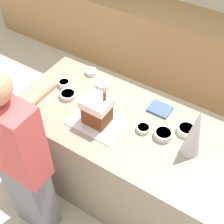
% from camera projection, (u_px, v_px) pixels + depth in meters
% --- Properties ---
extents(ground_plane, '(12.00, 12.00, 0.00)m').
position_uv_depth(ground_plane, '(118.00, 183.00, 3.05)').
color(ground_plane, beige).
extents(back_cabinet_block, '(6.00, 0.60, 0.91)m').
position_uv_depth(back_cabinet_block, '(195.00, 56.00, 3.71)').
color(back_cabinet_block, '#9E7547').
rests_on(back_cabinet_block, ground_plane).
extents(kitchen_island, '(1.74, 0.84, 0.91)m').
position_uv_depth(kitchen_island, '(119.00, 156.00, 2.72)').
color(kitchen_island, gray).
rests_on(kitchen_island, ground_plane).
extents(baking_tray, '(0.42, 0.31, 0.01)m').
position_uv_depth(baking_tray, '(98.00, 121.00, 2.38)').
color(baking_tray, silver).
rests_on(baking_tray, kitchen_island).
extents(gingerbread_house, '(0.20, 0.18, 0.30)m').
position_uv_depth(gingerbread_house, '(97.00, 110.00, 2.29)').
color(gingerbread_house, brown).
rests_on(gingerbread_house, baking_tray).
extents(decorative_tree, '(0.14, 0.14, 0.41)m').
position_uv_depth(decorative_tree, '(195.00, 132.00, 2.04)').
color(decorative_tree, silver).
rests_on(decorative_tree, kitchen_island).
extents(candy_bowl_center_rear, '(0.13, 0.13, 0.04)m').
position_uv_depth(candy_bowl_center_rear, '(68.00, 95.00, 2.56)').
color(candy_bowl_center_rear, silver).
rests_on(candy_bowl_center_rear, kitchen_island).
extents(candy_bowl_front_corner, '(0.14, 0.14, 0.05)m').
position_uv_depth(candy_bowl_front_corner, '(163.00, 134.00, 2.26)').
color(candy_bowl_front_corner, silver).
rests_on(candy_bowl_front_corner, kitchen_island).
extents(candy_bowl_behind_tray, '(0.10, 0.10, 0.04)m').
position_uv_depth(candy_bowl_behind_tray, '(91.00, 72.00, 2.76)').
color(candy_bowl_behind_tray, silver).
rests_on(candy_bowl_behind_tray, kitchen_island).
extents(candy_bowl_far_left, '(0.10, 0.10, 0.04)m').
position_uv_depth(candy_bowl_far_left, '(143.00, 128.00, 2.31)').
color(candy_bowl_far_left, silver).
rests_on(candy_bowl_far_left, kitchen_island).
extents(candy_bowl_far_right, '(0.10, 0.10, 0.05)m').
position_uv_depth(candy_bowl_far_right, '(64.00, 83.00, 2.65)').
color(candy_bowl_far_right, white).
rests_on(candy_bowl_far_right, kitchen_island).
extents(candy_bowl_beside_tree, '(0.10, 0.10, 0.05)m').
position_uv_depth(candy_bowl_beside_tree, '(103.00, 85.00, 2.62)').
color(candy_bowl_beside_tree, white).
rests_on(candy_bowl_beside_tree, kitchen_island).
extents(candy_bowl_near_tray_right, '(0.14, 0.14, 0.05)m').
position_uv_depth(candy_bowl_near_tray_right, '(186.00, 130.00, 2.29)').
color(candy_bowl_near_tray_right, white).
rests_on(candy_bowl_near_tray_right, kitchen_island).
extents(cookbook, '(0.17, 0.14, 0.02)m').
position_uv_depth(cookbook, '(160.00, 109.00, 2.46)').
color(cookbook, '#3F598C').
rests_on(cookbook, kitchen_island).
extents(person, '(0.44, 0.55, 1.69)m').
position_uv_depth(person, '(21.00, 163.00, 2.17)').
color(person, slate).
rests_on(person, ground_plane).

